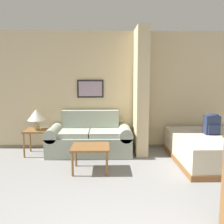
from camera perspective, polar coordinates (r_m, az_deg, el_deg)
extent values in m
cube|color=#CCB78E|center=(5.66, 2.80, 4.89)|extent=(7.29, 0.12, 2.60)
cube|color=#70644E|center=(5.79, 2.77, -7.80)|extent=(7.29, 0.02, 0.06)
cube|color=black|center=(5.57, -4.96, 5.31)|extent=(0.58, 0.02, 0.39)
cube|color=gray|center=(5.56, -4.97, 5.30)|extent=(0.51, 0.01, 0.32)
cube|color=#CCB78E|center=(5.26, 6.58, 4.62)|extent=(0.24, 0.75, 2.60)
cube|color=#99A393|center=(5.31, -5.11, -7.35)|extent=(1.24, 0.84, 0.40)
cube|color=#99A393|center=(5.53, -4.95, -2.07)|extent=(1.24, 0.20, 0.48)
cube|color=#99A393|center=(5.41, -13.03, -7.24)|extent=(0.24, 0.84, 0.40)
cylinder|color=#99A393|center=(5.35, -13.12, -4.60)|extent=(0.27, 0.84, 0.27)
cube|color=#99A393|center=(5.32, 2.96, -7.32)|extent=(0.24, 0.84, 0.40)
cylinder|color=#99A393|center=(5.25, 2.98, -4.64)|extent=(0.27, 0.84, 0.27)
cube|color=#AAB5A4|center=(5.23, -8.58, -4.81)|extent=(0.60, 0.60, 0.10)
cube|color=#AAB5A4|center=(5.19, -1.75, -4.83)|extent=(0.60, 0.60, 0.10)
cube|color=brown|center=(4.31, -4.95, -8.00)|extent=(0.64, 0.55, 0.04)
cylinder|color=brown|center=(4.18, -9.03, -11.72)|extent=(0.04, 0.04, 0.40)
cylinder|color=brown|center=(4.14, -1.17, -11.80)|extent=(0.04, 0.04, 0.40)
cylinder|color=brown|center=(4.62, -8.25, -9.78)|extent=(0.04, 0.04, 0.40)
cylinder|color=brown|center=(4.58, -1.19, -9.82)|extent=(0.04, 0.04, 0.40)
cube|color=brown|center=(5.40, -16.82, -4.05)|extent=(0.48, 0.48, 0.04)
cylinder|color=brown|center=(5.32, -19.49, -7.26)|extent=(0.04, 0.04, 0.49)
cylinder|color=brown|center=(5.21, -15.07, -7.40)|extent=(0.04, 0.04, 0.49)
cylinder|color=brown|center=(5.71, -18.19, -6.18)|extent=(0.04, 0.04, 0.49)
cylinder|color=brown|center=(5.60, -14.06, -6.29)|extent=(0.04, 0.04, 0.49)
cylinder|color=tan|center=(5.38, -16.85, -3.18)|extent=(0.12, 0.12, 0.13)
cylinder|color=tan|center=(5.36, -16.89, -2.15)|extent=(0.02, 0.02, 0.06)
cone|color=white|center=(5.34, -16.95, -0.63)|extent=(0.35, 0.35, 0.22)
cube|color=brown|center=(5.24, 22.45, -9.86)|extent=(1.57, 1.91, 0.10)
cube|color=beige|center=(5.18, 22.59, -7.20)|extent=(1.53, 1.87, 0.40)
cube|color=white|center=(5.78, 19.82, -3.97)|extent=(1.41, 0.36, 0.10)
cube|color=#232D4C|center=(5.20, 21.84, -2.75)|extent=(0.27, 0.19, 0.37)
cube|color=#232D4C|center=(5.12, 22.27, -3.77)|extent=(0.21, 0.03, 0.16)
ellipsoid|color=#232D4C|center=(5.17, 21.94, -0.76)|extent=(0.26, 0.18, 0.09)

